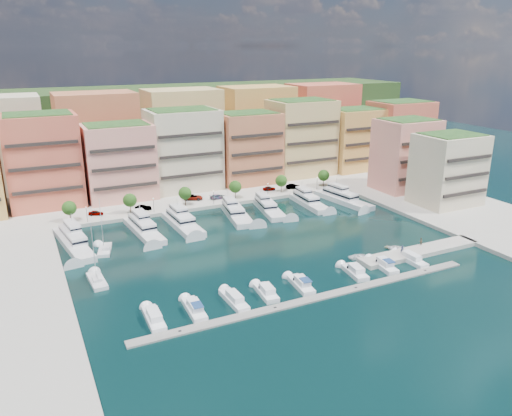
# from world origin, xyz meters

# --- Properties ---
(ground) EXTENTS (400.00, 400.00, 0.00)m
(ground) POSITION_xyz_m (0.00, 0.00, 0.00)
(ground) COLOR black
(ground) RESTS_ON ground
(north_quay) EXTENTS (220.00, 64.00, 2.00)m
(north_quay) POSITION_xyz_m (0.00, 62.00, 0.00)
(north_quay) COLOR #9E998E
(north_quay) RESTS_ON ground
(east_quay) EXTENTS (34.00, 76.00, 2.00)m
(east_quay) POSITION_xyz_m (62.00, -8.00, 0.00)
(east_quay) COLOR #9E998E
(east_quay) RESTS_ON ground
(hillside) EXTENTS (240.00, 40.00, 58.00)m
(hillside) POSITION_xyz_m (0.00, 110.00, 0.00)
(hillside) COLOR #1E3917
(hillside) RESTS_ON ground
(south_pontoon) EXTENTS (72.00, 2.20, 0.35)m
(south_pontoon) POSITION_xyz_m (-3.00, -30.00, 0.00)
(south_pontoon) COLOR gray
(south_pontoon) RESTS_ON ground
(finger_pier) EXTENTS (32.00, 5.00, 2.00)m
(finger_pier) POSITION_xyz_m (30.00, -22.00, 0.00)
(finger_pier) COLOR #9E998E
(finger_pier) RESTS_ON ground
(apartment_1) EXTENTS (20.00, 16.50, 26.80)m
(apartment_1) POSITION_xyz_m (-44.00, 51.99, 14.31)
(apartment_1) COLOR #D46746
(apartment_1) RESTS_ON north_quay
(apartment_2) EXTENTS (20.00, 15.50, 22.80)m
(apartment_2) POSITION_xyz_m (-23.00, 49.99, 12.31)
(apartment_2) COLOR #E3997E
(apartment_2) RESTS_ON north_quay
(apartment_3) EXTENTS (22.00, 16.50, 25.80)m
(apartment_3) POSITION_xyz_m (-2.00, 51.99, 13.81)
(apartment_3) COLOR beige
(apartment_3) RESTS_ON north_quay
(apartment_4) EXTENTS (20.00, 15.50, 23.80)m
(apartment_4) POSITION_xyz_m (20.00, 49.99, 12.81)
(apartment_4) COLOR #CB7A4C
(apartment_4) RESTS_ON north_quay
(apartment_5) EXTENTS (22.00, 16.50, 26.80)m
(apartment_5) POSITION_xyz_m (42.00, 51.99, 14.31)
(apartment_5) COLOR tan
(apartment_5) RESTS_ON north_quay
(apartment_6) EXTENTS (20.00, 15.50, 22.80)m
(apartment_6) POSITION_xyz_m (64.00, 49.99, 12.31)
(apartment_6) COLOR gold
(apartment_6) RESTS_ON north_quay
(apartment_7) EXTENTS (22.00, 16.50, 24.80)m
(apartment_7) POSITION_xyz_m (84.00, 47.99, 13.31)
(apartment_7) COLOR #D46746
(apartment_7) RESTS_ON north_quay
(apartment_east_a) EXTENTS (18.00, 14.50, 22.80)m
(apartment_east_a) POSITION_xyz_m (62.00, 19.99, 12.31)
(apartment_east_a) COLOR #E3997E
(apartment_east_a) RESTS_ON east_quay
(apartment_east_b) EXTENTS (18.00, 14.50, 20.80)m
(apartment_east_b) POSITION_xyz_m (62.00, 1.99, 11.31)
(apartment_east_b) COLOR beige
(apartment_east_b) RESTS_ON east_quay
(backblock_0) EXTENTS (26.00, 18.00, 30.00)m
(backblock_0) POSITION_xyz_m (-55.00, 74.00, 16.00)
(backblock_0) COLOR beige
(backblock_0) RESTS_ON north_quay
(backblock_1) EXTENTS (26.00, 18.00, 30.00)m
(backblock_1) POSITION_xyz_m (-25.00, 74.00, 16.00)
(backblock_1) COLOR #CB7A4C
(backblock_1) RESTS_ON north_quay
(backblock_2) EXTENTS (26.00, 18.00, 30.00)m
(backblock_2) POSITION_xyz_m (5.00, 74.00, 16.00)
(backblock_2) COLOR tan
(backblock_2) RESTS_ON north_quay
(backblock_3) EXTENTS (26.00, 18.00, 30.00)m
(backblock_3) POSITION_xyz_m (35.00, 74.00, 16.00)
(backblock_3) COLOR gold
(backblock_3) RESTS_ON north_quay
(backblock_4) EXTENTS (26.00, 18.00, 30.00)m
(backblock_4) POSITION_xyz_m (65.00, 74.00, 16.00)
(backblock_4) COLOR #D46746
(backblock_4) RESTS_ON north_quay
(tree_0) EXTENTS (3.80, 3.80, 5.65)m
(tree_0) POSITION_xyz_m (-40.00, 33.50, 4.74)
(tree_0) COLOR #473323
(tree_0) RESTS_ON north_quay
(tree_1) EXTENTS (3.80, 3.80, 5.65)m
(tree_1) POSITION_xyz_m (-24.00, 33.50, 4.74)
(tree_1) COLOR #473323
(tree_1) RESTS_ON north_quay
(tree_2) EXTENTS (3.80, 3.80, 5.65)m
(tree_2) POSITION_xyz_m (-8.00, 33.50, 4.74)
(tree_2) COLOR #473323
(tree_2) RESTS_ON north_quay
(tree_3) EXTENTS (3.80, 3.80, 5.65)m
(tree_3) POSITION_xyz_m (8.00, 33.50, 4.74)
(tree_3) COLOR #473323
(tree_3) RESTS_ON north_quay
(tree_4) EXTENTS (3.80, 3.80, 5.65)m
(tree_4) POSITION_xyz_m (24.00, 33.50, 4.74)
(tree_4) COLOR #473323
(tree_4) RESTS_ON north_quay
(tree_5) EXTENTS (3.80, 3.80, 5.65)m
(tree_5) POSITION_xyz_m (40.00, 33.50, 4.74)
(tree_5) COLOR #473323
(tree_5) RESTS_ON north_quay
(lamppost_0) EXTENTS (0.30, 0.30, 4.20)m
(lamppost_0) POSITION_xyz_m (-36.00, 31.20, 3.83)
(lamppost_0) COLOR black
(lamppost_0) RESTS_ON north_quay
(lamppost_1) EXTENTS (0.30, 0.30, 4.20)m
(lamppost_1) POSITION_xyz_m (-18.00, 31.20, 3.83)
(lamppost_1) COLOR black
(lamppost_1) RESTS_ON north_quay
(lamppost_2) EXTENTS (0.30, 0.30, 4.20)m
(lamppost_2) POSITION_xyz_m (0.00, 31.20, 3.83)
(lamppost_2) COLOR black
(lamppost_2) RESTS_ON north_quay
(lamppost_3) EXTENTS (0.30, 0.30, 4.20)m
(lamppost_3) POSITION_xyz_m (18.00, 31.20, 3.83)
(lamppost_3) COLOR black
(lamppost_3) RESTS_ON north_quay
(lamppost_4) EXTENTS (0.30, 0.30, 4.20)m
(lamppost_4) POSITION_xyz_m (36.00, 31.20, 3.83)
(lamppost_4) COLOR black
(lamppost_4) RESTS_ON north_quay
(yacht_0) EXTENTS (7.44, 24.30, 7.30)m
(yacht_0) POSITION_xyz_m (-41.32, 18.03, 1.21)
(yacht_0) COLOR silver
(yacht_0) RESTS_ON ground
(yacht_1) EXTENTS (6.38, 21.42, 7.30)m
(yacht_1) POSITION_xyz_m (-24.04, 19.28, 1.09)
(yacht_1) COLOR silver
(yacht_1) RESTS_ON ground
(yacht_2) EXTENTS (6.02, 20.45, 7.30)m
(yacht_2) POSITION_xyz_m (-13.59, 19.73, 1.21)
(yacht_2) COLOR silver
(yacht_2) RESTS_ON ground
(yacht_3) EXTENTS (7.97, 19.64, 7.30)m
(yacht_3) POSITION_xyz_m (2.32, 20.25, 1.21)
(yacht_3) COLOR silver
(yacht_3) RESTS_ON ground
(yacht_4) EXTENTS (7.66, 18.95, 7.30)m
(yacht_4) POSITION_xyz_m (12.65, 20.51, 1.09)
(yacht_4) COLOR silver
(yacht_4) RESTS_ON ground
(yacht_5) EXTENTS (5.50, 18.25, 7.30)m
(yacht_5) POSITION_xyz_m (26.30, 20.74, 1.21)
(yacht_5) COLOR silver
(yacht_5) RESTS_ON ground
(yacht_6) EXTENTS (7.72, 22.25, 7.30)m
(yacht_6) POSITION_xyz_m (37.26, 19.01, 1.21)
(yacht_6) COLOR silver
(yacht_6) RESTS_ON ground
(cruiser_0) EXTENTS (2.85, 8.78, 2.55)m
(cruiser_0) POSITION_xyz_m (-32.93, -24.60, 0.55)
(cruiser_0) COLOR white
(cruiser_0) RESTS_ON ground
(cruiser_1) EXTENTS (2.95, 8.77, 2.66)m
(cruiser_1) POSITION_xyz_m (-25.53, -24.61, 0.57)
(cruiser_1) COLOR white
(cruiser_1) RESTS_ON ground
(cruiser_2) EXTENTS (2.68, 9.01, 2.55)m
(cruiser_2) POSITION_xyz_m (-17.77, -24.60, 0.55)
(cruiser_2) COLOR white
(cruiser_2) RESTS_ON ground
(cruiser_3) EXTENTS (3.26, 7.60, 2.55)m
(cruiser_3) POSITION_xyz_m (-11.02, -24.58, 0.55)
(cruiser_3) COLOR white
(cruiser_3) RESTS_ON ground
(cruiser_4) EXTENTS (3.42, 8.51, 2.66)m
(cruiser_4) POSITION_xyz_m (-3.27, -24.61, 0.57)
(cruiser_4) COLOR white
(cruiser_4) RESTS_ON ground
(cruiser_6) EXTENTS (3.71, 7.93, 2.55)m
(cruiser_6) POSITION_xyz_m (9.81, -24.58, 0.55)
(cruiser_6) COLOR white
(cruiser_6) RESTS_ON ground
(cruiser_7) EXTENTS (3.47, 8.41, 2.66)m
(cruiser_7) POSITION_xyz_m (17.39, -24.61, 0.57)
(cruiser_7) COLOR white
(cruiser_7) RESTS_ON ground
(cruiser_8) EXTENTS (2.43, 9.11, 2.55)m
(cruiser_8) POSITION_xyz_m (24.87, -24.60, 0.55)
(cruiser_8) COLOR white
(cruiser_8) RESTS_ON ground
(sailboat_1) EXTENTS (3.23, 8.50, 13.20)m
(sailboat_1) POSITION_xyz_m (-39.39, -4.94, 0.32)
(sailboat_1) COLOR silver
(sailboat_1) RESTS_ON ground
(sailboat_2) EXTENTS (4.53, 7.97, 13.20)m
(sailboat_2) POSITION_xyz_m (-35.11, 10.83, 0.32)
(sailboat_2) COLOR silver
(sailboat_2) RESTS_ON ground
(tender_1) EXTENTS (1.65, 1.44, 0.84)m
(tender_1) POSITION_xyz_m (25.40, -16.25, 0.42)
(tender_1) COLOR beige
(tender_1) RESTS_ON ground
(tender_2) EXTENTS (4.60, 3.93, 0.81)m
(tender_2) POSITION_xyz_m (26.86, -17.69, 0.40)
(tender_2) COLOR white
(tender_2) RESTS_ON ground
(tender_0) EXTENTS (4.47, 3.26, 0.90)m
(tender_0) POSITION_xyz_m (15.43, -18.02, 0.45)
(tender_0) COLOR white
(tender_0) RESTS_ON ground
(car_0) EXTENTS (4.28, 2.97, 1.35)m
(car_0) POSITION_xyz_m (-33.11, 35.79, 1.68)
(car_0) COLOR gray
(car_0) RESTS_ON north_quay
(car_1) EXTENTS (4.82, 2.33, 1.52)m
(car_1) POSITION_xyz_m (-20.28, 34.34, 1.76)
(car_1) COLOR gray
(car_1) RESTS_ON north_quay
(car_2) EXTENTS (6.43, 4.75, 1.62)m
(car_2) POSITION_xyz_m (-4.12, 37.85, 1.81)
(car_2) COLOR gray
(car_2) RESTS_ON north_quay
(car_3) EXTENTS (5.21, 2.49, 1.47)m
(car_3) POSITION_xyz_m (3.03, 35.54, 1.73)
(car_3) COLOR gray
(car_3) RESTS_ON north_quay
(car_4) EXTENTS (4.34, 2.39, 1.40)m
(car_4) POSITION_xyz_m (21.44, 36.93, 1.70)
(car_4) COLOR gray
(car_4) RESTS_ON north_quay
(car_5) EXTENTS (5.09, 3.28, 1.58)m
(car_5) POSITION_xyz_m (29.44, 35.23, 1.79)
(car_5) COLOR gray
(car_5) RESTS_ON north_quay
(person_0) EXTENTS (0.77, 0.86, 1.98)m
(person_0) POSITION_xyz_m (24.73, -21.89, 1.99)
(person_0) COLOR #262F4C
(person_0) RESTS_ON finger_pier
(person_1) EXTENTS (0.91, 0.72, 1.81)m
(person_1) POSITION_xyz_m (32.05, -20.00, 1.90)
(person_1) COLOR #4D3E2E
(person_1) RESTS_ON finger_pier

